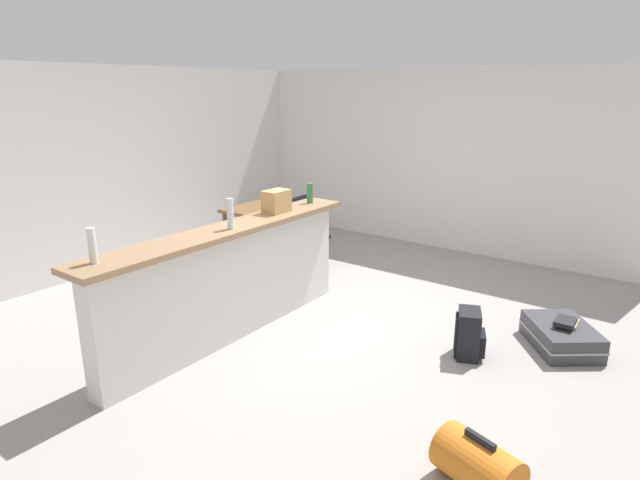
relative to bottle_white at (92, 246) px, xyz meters
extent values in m
cube|color=gray|center=(2.03, -0.44, -1.20)|extent=(13.00, 13.00, 0.05)
cube|color=silver|center=(2.03, 2.61, 0.07)|extent=(6.60, 0.10, 2.50)
cube|color=silver|center=(5.08, -0.14, 0.07)|extent=(0.10, 6.00, 2.50)
cube|color=silver|center=(1.25, -0.04, -0.68)|extent=(2.80, 0.20, 1.00)
cube|color=#93704C|center=(1.25, -0.04, -0.15)|extent=(2.96, 0.40, 0.05)
cylinder|color=silver|center=(0.00, 0.00, 0.00)|extent=(0.06, 0.06, 0.26)
cylinder|color=silver|center=(1.22, -0.11, 0.01)|extent=(0.06, 0.06, 0.27)
cylinder|color=#2D6B38|center=(2.48, -0.01, -0.02)|extent=(0.07, 0.07, 0.21)
cube|color=tan|center=(1.95, -0.01, -0.02)|extent=(0.26, 0.18, 0.22)
cube|color=brown|center=(3.15, 1.16, -0.46)|extent=(1.10, 0.80, 0.04)
cylinder|color=brown|center=(2.66, 0.82, -0.83)|extent=(0.06, 0.06, 0.70)
cylinder|color=brown|center=(3.64, 0.82, -0.83)|extent=(0.06, 0.06, 0.70)
cylinder|color=brown|center=(2.66, 1.50, -0.83)|extent=(0.06, 0.06, 0.70)
cylinder|color=brown|center=(3.64, 1.50, -0.83)|extent=(0.06, 0.06, 0.70)
cube|color=black|center=(3.11, 0.49, -0.75)|extent=(0.42, 0.42, 0.04)
cube|color=black|center=(3.11, 0.67, -0.49)|extent=(0.40, 0.05, 0.48)
cylinder|color=black|center=(2.96, 0.32, -0.97)|extent=(0.04, 0.04, 0.41)
cylinder|color=black|center=(3.28, 0.34, -0.97)|extent=(0.04, 0.04, 0.41)
cylinder|color=black|center=(2.95, 0.64, -0.97)|extent=(0.04, 0.04, 0.41)
cylinder|color=black|center=(3.27, 0.66, -0.97)|extent=(0.04, 0.04, 0.41)
cube|color=#38383D|center=(2.81, -2.57, -1.07)|extent=(0.83, 0.79, 0.22)
cube|color=gray|center=(2.81, -2.57, -1.07)|extent=(0.85, 0.81, 0.02)
cube|color=#2D2D33|center=(3.14, -2.32, -1.07)|extent=(0.22, 0.23, 0.02)
cylinder|color=orange|center=(0.70, -2.58, -1.03)|extent=(0.43, 0.55, 0.30)
cube|color=black|center=(0.70, -2.58, -0.86)|extent=(0.09, 0.20, 0.04)
cube|color=black|center=(2.17, -1.95, -0.97)|extent=(0.33, 0.28, 0.42)
cube|color=black|center=(2.21, -2.05, -1.04)|extent=(0.23, 0.14, 0.19)
cube|color=black|center=(2.07, -1.89, -0.99)|extent=(0.04, 0.04, 0.36)
cube|color=black|center=(2.20, -1.83, -0.99)|extent=(0.04, 0.04, 0.36)
cube|color=tan|center=(2.85, -2.60, -0.94)|extent=(0.23, 0.17, 0.03)
cube|color=black|center=(2.78, -2.59, -0.91)|extent=(0.22, 0.16, 0.04)
camera|label=1|loc=(-1.89, -3.35, 1.06)|focal=29.56mm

